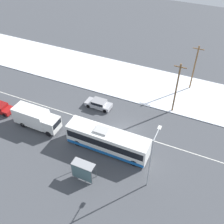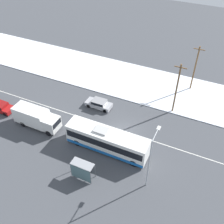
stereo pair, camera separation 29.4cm
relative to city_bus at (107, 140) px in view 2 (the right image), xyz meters
The scene contains 12 objects.
ground_plane 4.34m from the city_bus, 82.54° to the left, with size 120.00×120.00×0.00m, color #424449.
snow_lot 16.62m from the city_bus, 88.19° to the left, with size 80.00×11.34×0.12m.
lane_marking_center 4.34m from the city_bus, 82.54° to the left, with size 60.00×0.12×0.00m.
city_bus is the anchor object (origin of this frame).
box_truck 11.33m from the city_bus, behind, with size 7.01×2.30×2.93m.
sedan_car 9.03m from the city_bus, 124.42° to the left, with size 4.21×1.80×1.37m.
parked_car_near_truck 18.70m from the city_bus, behind, with size 4.19×1.80×1.37m.
pedestrian_at_stop 4.43m from the city_bus, 96.48° to the right, with size 0.65×0.29×1.82m.
bus_shelter 5.52m from the city_bus, 96.91° to the right, with size 2.74×1.20×2.40m.
streetlamp 7.85m from the city_bus, 22.03° to the right, with size 0.36×2.58×7.69m.
utility_pole_roadside 13.16m from the city_bus, 62.86° to the left, with size 1.80×0.24×8.45m.
utility_pole_snowlot 20.22m from the city_bus, 69.34° to the left, with size 1.80×0.24×8.05m.
Camera 2 is at (10.11, -25.10, 26.84)m, focal length 42.00 mm.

